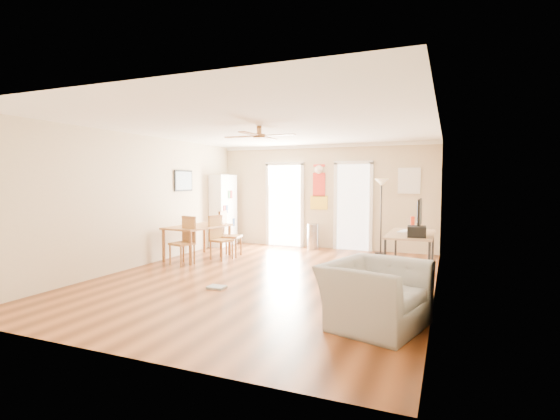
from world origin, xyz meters
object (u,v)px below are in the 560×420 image
at_px(trash_can, 313,236).
at_px(wastebasket_a, 346,280).
at_px(bookshelf, 223,210).
at_px(torchiere_lamp, 381,217).
at_px(dining_table, 198,242).
at_px(dining_chair_right_a, 231,234).
at_px(dining_chair_right_b, 221,238).
at_px(computer_desk, 410,256).
at_px(dining_chair_near, 182,241).
at_px(printer, 417,232).
at_px(wastebasket_b, 379,288).
at_px(armchair, 375,294).

bearing_deg(trash_can, wastebasket_a, -64.26).
distance_m(bookshelf, torchiere_lamp, 4.03).
distance_m(dining_table, dining_chair_right_a, 0.75).
bearing_deg(dining_chair_right_b, computer_desk, -80.81).
height_order(dining_chair_near, printer, printer).
xyz_separation_m(dining_table, wastebasket_b, (4.16, -1.65, -0.21)).
bearing_deg(wastebasket_b, armchair, -83.37).
relative_size(dining_table, wastebasket_a, 5.12).
distance_m(torchiere_lamp, armchair, 4.95).
relative_size(computer_desk, armchair, 1.29).
bearing_deg(armchair, dining_chair_right_a, 65.00).
distance_m(dining_chair_right_a, dining_chair_right_b, 0.42).
relative_size(dining_chair_right_b, wastebasket_a, 3.37).
bearing_deg(dining_table, dining_chair_right_b, 7.13).
distance_m(dining_chair_near, trash_can, 3.40).
xyz_separation_m(torchiere_lamp, printer, (0.98, -2.74, 0.01)).
relative_size(computer_desk, wastebasket_b, 5.12).
xyz_separation_m(dining_chair_right_a, wastebasket_a, (3.05, -1.77, -0.37)).
relative_size(dining_chair_right_a, wastebasket_b, 3.49).
height_order(dining_table, armchair, armchair).
distance_m(dining_chair_right_b, wastebasket_a, 3.36).
bearing_deg(bookshelf, wastebasket_b, -41.09).
xyz_separation_m(dining_table, printer, (4.60, -0.69, 0.52)).
distance_m(dining_chair_right_a, computer_desk, 4.00).
height_order(trash_can, printer, printer).
bearing_deg(wastebasket_a, dining_chair_right_b, 156.09).
bearing_deg(dining_chair_right_a, computer_desk, -109.85).
xyz_separation_m(dining_chair_near, armchair, (4.20, -2.10, -0.11)).
distance_m(dining_table, trash_can, 2.89).
bearing_deg(computer_desk, printer, -74.53).
xyz_separation_m(dining_chair_right_a, torchiere_lamp, (3.07, 1.57, 0.37)).
xyz_separation_m(trash_can, torchiere_lamp, (1.66, -0.07, 0.56)).
bearing_deg(bookshelf, wastebasket_a, -41.63).
height_order(bookshelf, computer_desk, bookshelf).
bearing_deg(dining_table, computer_desk, -3.16).
bearing_deg(dining_chair_right_b, torchiere_lamp, -43.32).
relative_size(bookshelf, torchiere_lamp, 1.06).
height_order(bookshelf, torchiere_lamp, bookshelf).
relative_size(bookshelf, printer, 5.56).
bearing_deg(armchair, dining_chair_near, 79.80).
xyz_separation_m(torchiere_lamp, computer_desk, (0.86, -2.30, -0.47)).
relative_size(dining_table, dining_chair_right_b, 1.52).
height_order(computer_desk, armchair, computer_desk).
bearing_deg(wastebasket_b, printer, 65.58).
distance_m(bookshelf, wastebasket_b, 5.75).
relative_size(dining_chair_right_a, printer, 3.04).
bearing_deg(computer_desk, torchiere_lamp, 110.36).
distance_m(dining_chair_right_b, wastebasket_b, 4.01).
relative_size(torchiere_lamp, computer_desk, 1.17).
distance_m(dining_table, wastebasket_b, 4.48).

